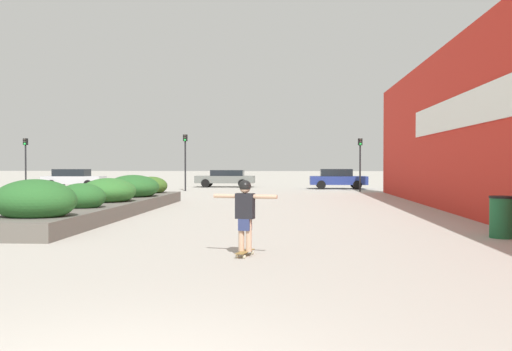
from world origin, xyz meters
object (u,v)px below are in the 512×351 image
Objects in this scene: traffic_light_right at (360,155)px; traffic_light_far_left at (25,155)px; car_center_left at (338,178)px; car_leftmost at (226,178)px; car_center_right at (487,177)px; traffic_light_left at (185,153)px; trash_bin at (503,217)px; car_rightmost at (73,178)px; skateboarder at (245,208)px; skateboard at (245,252)px.

traffic_light_far_left is at bearing -179.05° from traffic_light_right.
traffic_light_right reaches higher than car_center_left.
car_center_right is (20.29, 0.34, 0.13)m from car_leftmost.
car_center_left is 11.42m from traffic_light_left.
trash_bin is at bearing -62.51° from traffic_light_left.
traffic_light_left is 11.66m from traffic_light_right.
trash_bin is 0.29× the size of traffic_light_right.
traffic_light_right is at bearing 91.70° from trash_bin.
car_leftmost is 14.81m from traffic_light_far_left.
car_rightmost is at bearing 167.35° from traffic_light_right.
traffic_light_far_left is (-10.84, -0.52, -0.15)m from traffic_light_left.
traffic_light_left is (-6.33, 26.93, 1.63)m from skateboarder.
skateboarder is 1.36× the size of trash_bin.
car_center_left is 12.10m from car_center_right.
car_center_left is 1.18× the size of traffic_light_right.
skateboarder is 0.29× the size of car_center_right.
skateboard is 0.20× the size of traffic_light_left.
car_leftmost is 20.29m from car_center_right.
car_center_left is 1.16× the size of traffic_light_far_left.
car_leftmost is at bearing 144.51° from traffic_light_right.
trash_bin is 0.27× the size of traffic_light_left.
traffic_light_left is at bearing 107.80° from car_center_right.
traffic_light_far_left is (-1.28, -5.14, 1.66)m from car_rightmost.
skateboarder reaches higher than car_center_left.
traffic_light_right is (21.22, -4.76, 1.63)m from car_rightmost.
trash_bin is at bearing -45.06° from traffic_light_far_left.
car_rightmost is 1.19× the size of traffic_light_left.
car_rightmost is (-21.92, 28.38, 0.24)m from trash_bin.
traffic_light_right is at bearing 124.56° from car_center_right.
car_rightmost is 10.77m from traffic_light_left.
traffic_light_left reaches higher than car_leftmost.
traffic_light_left reaches higher than trash_bin.
skateboarder is (0.00, 0.00, 0.87)m from skateboard.
skateboard is 0.16× the size of car_leftmost.
skateboarder is 0.34× the size of car_center_left.
car_center_left is at bearing 12.10° from traffic_light_far_left.
trash_bin is (6.03, 3.16, 0.44)m from skateboard.
car_center_right is 1.05× the size of car_rightmost.
skateboarder is 35.32m from car_rightmost.
car_center_right is at bearing 104.71° from car_center_left.
traffic_light_left is at bearing 117.28° from skateboarder.
car_rightmost is at bearing 127.68° from trash_bin.
car_center_right is at bearing 72.30° from trash_bin.
trash_bin is 32.43m from car_center_right.
traffic_light_far_left reaches higher than trash_bin.
car_leftmost is at bearing 74.08° from traffic_light_left.
skateboarder is 0.36× the size of traffic_light_left.
trash_bin is 32.90m from traffic_light_far_left.
skateboard is 27.41m from traffic_light_right.
car_center_right is (15.89, 34.06, 0.78)m from skateboard.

